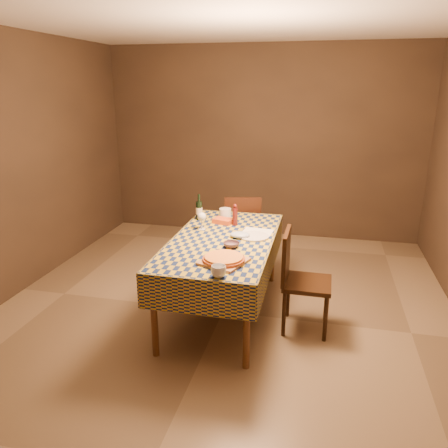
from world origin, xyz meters
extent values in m
plane|color=brown|center=(0.00, 0.00, 0.00)|extent=(5.00, 5.00, 0.00)
plane|color=white|center=(0.00, 0.00, 2.70)|extent=(5.00, 5.00, 0.00)
cube|color=#34271D|center=(0.00, 2.50, 1.35)|extent=(4.50, 0.10, 2.70)
cube|color=#34271D|center=(0.00, -2.50, 1.35)|extent=(4.50, 0.10, 2.70)
cube|color=#34271D|center=(-2.25, 0.00, 1.35)|extent=(0.10, 5.00, 2.70)
cylinder|color=brown|center=(-0.38, -0.83, 0.38)|extent=(0.06, 0.06, 0.75)
cylinder|color=brown|center=(0.38, -0.83, 0.38)|extent=(0.06, 0.06, 0.75)
cylinder|color=brown|center=(-0.38, 0.83, 0.38)|extent=(0.06, 0.06, 0.75)
cylinder|color=brown|center=(0.38, 0.83, 0.38)|extent=(0.06, 0.06, 0.75)
cube|color=brown|center=(0.00, 0.00, 0.74)|extent=(0.90, 1.80, 0.03)
cube|color=brown|center=(0.00, 0.00, 0.76)|extent=(0.92, 1.82, 0.02)
cube|color=brown|center=(0.00, -0.92, 0.62)|extent=(0.94, 0.01, 0.30)
cube|color=brown|center=(0.00, 0.92, 0.62)|extent=(0.94, 0.01, 0.30)
cube|color=brown|center=(-0.47, 0.00, 0.62)|extent=(0.01, 1.84, 0.30)
cube|color=brown|center=(0.47, 0.00, 0.62)|extent=(0.01, 1.84, 0.30)
cube|color=#A56F4D|center=(0.14, -0.56, 0.78)|extent=(0.42, 0.42, 0.02)
cylinder|color=#913B18|center=(0.14, -0.56, 0.80)|extent=(0.46, 0.46, 0.02)
cylinder|color=orange|center=(0.14, -0.56, 0.82)|extent=(0.42, 0.42, 0.02)
cylinder|color=#461210|center=(0.03, 0.44, 0.86)|extent=(0.07, 0.07, 0.18)
sphere|color=#461210|center=(0.03, 0.44, 0.97)|extent=(0.04, 0.04, 0.04)
imported|color=#5A404B|center=(0.12, -0.20, 0.79)|extent=(0.19, 0.19, 0.04)
cylinder|color=silver|center=(-0.27, 0.22, 0.77)|extent=(0.09, 0.09, 0.01)
cylinder|color=silver|center=(-0.27, 0.22, 0.82)|extent=(0.01, 0.01, 0.08)
sphere|color=silver|center=(-0.27, 0.22, 0.90)|extent=(0.09, 0.09, 0.09)
ellipsoid|color=#400708|center=(-0.27, 0.22, 0.89)|extent=(0.06, 0.06, 0.04)
cylinder|color=black|center=(-0.38, 0.54, 0.87)|extent=(0.08, 0.08, 0.20)
cylinder|color=black|center=(-0.38, 0.54, 1.01)|extent=(0.03, 0.03, 0.08)
cylinder|color=beige|center=(-0.38, 0.54, 0.87)|extent=(0.08, 0.08, 0.07)
cylinder|color=silver|center=(-0.12, 0.66, 0.82)|extent=(0.14, 0.14, 0.11)
cube|color=#CA4B1A|center=(-0.11, 0.48, 0.79)|extent=(0.23, 0.18, 0.05)
cylinder|color=silver|center=(0.28, 0.11, 0.78)|extent=(0.34, 0.34, 0.02)
imported|color=silver|center=(0.16, -0.84, 0.82)|extent=(0.15, 0.15, 0.09)
cube|color=white|center=(0.29, 0.27, 0.77)|extent=(0.31, 0.25, 0.00)
ellipsoid|color=#A6B7D5|center=(0.15, 0.07, 0.80)|extent=(0.23, 0.21, 0.05)
cube|color=black|center=(-0.04, 1.16, 0.45)|extent=(0.51, 0.51, 0.04)
cube|color=black|center=(0.01, 0.97, 0.70)|extent=(0.42, 0.13, 0.46)
cylinder|color=black|center=(0.10, 1.38, 0.21)|extent=(0.04, 0.04, 0.43)
cylinder|color=black|center=(-0.25, 1.29, 0.21)|extent=(0.04, 0.04, 0.43)
cylinder|color=black|center=(0.18, 1.03, 0.21)|extent=(0.04, 0.04, 0.43)
cylinder|color=black|center=(-0.17, 0.94, 0.21)|extent=(0.04, 0.04, 0.43)
cube|color=black|center=(0.81, -0.12, 0.45)|extent=(0.43, 0.43, 0.04)
cube|color=black|center=(0.61, -0.12, 0.70)|extent=(0.04, 0.42, 0.46)
cylinder|color=black|center=(0.98, -0.30, 0.21)|extent=(0.04, 0.04, 0.43)
cylinder|color=black|center=(0.99, 0.06, 0.21)|extent=(0.04, 0.04, 0.43)
cylinder|color=black|center=(0.62, -0.30, 0.21)|extent=(0.04, 0.04, 0.43)
cylinder|color=black|center=(0.63, 0.06, 0.21)|extent=(0.04, 0.04, 0.43)
camera|label=1|loc=(0.87, -3.76, 2.15)|focal=35.00mm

